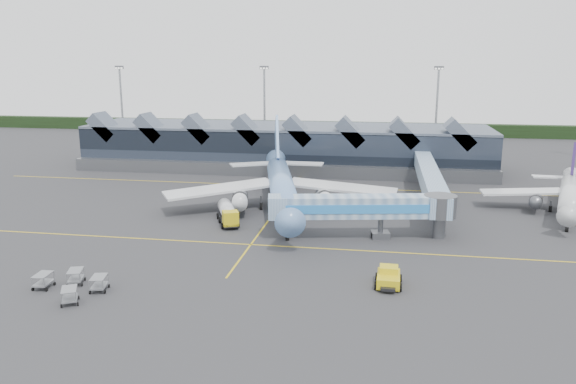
% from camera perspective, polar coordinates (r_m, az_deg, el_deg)
% --- Properties ---
extents(ground, '(260.00, 260.00, 0.00)m').
position_cam_1_polar(ground, '(82.01, -2.51, -3.61)').
color(ground, '#2C2C2F').
rests_on(ground, ground).
extents(taxi_stripes, '(120.00, 60.00, 0.01)m').
position_cam_1_polar(taxi_stripes, '(91.44, -1.20, -1.83)').
color(taxi_stripes, gold).
rests_on(taxi_stripes, ground).
extents(tree_line_far, '(260.00, 4.00, 4.00)m').
position_cam_1_polar(tree_line_far, '(188.73, 4.53, 6.53)').
color(tree_line_far, black).
rests_on(tree_line_far, ground).
extents(terminal, '(90.00, 22.25, 12.52)m').
position_cam_1_polar(terminal, '(127.37, -0.30, 4.68)').
color(terminal, black).
rests_on(terminal, ground).
extents(light_masts, '(132.40, 42.56, 22.45)m').
position_cam_1_polar(light_masts, '(140.06, 11.50, 8.33)').
color(light_masts, gray).
rests_on(light_masts, ground).
extents(main_airliner, '(37.60, 43.96, 14.25)m').
position_cam_1_polar(main_airliner, '(91.17, -0.69, 0.84)').
color(main_airliner, '#6C9DDB').
rests_on(main_airliner, ground).
extents(regional_jet, '(26.30, 29.42, 10.29)m').
position_cam_1_polar(regional_jet, '(99.38, 26.74, -0.10)').
color(regional_jet, silver).
rests_on(regional_jet, ground).
extents(jet_bridge, '(25.40, 8.18, 6.08)m').
position_cam_1_polar(jet_bridge, '(76.79, 8.68, -1.60)').
color(jet_bridge, '#6A8BB2').
rests_on(jet_bridge, ground).
extents(fuel_truck, '(5.27, 8.67, 2.97)m').
position_cam_1_polar(fuel_truck, '(84.29, -6.18, -2.03)').
color(fuel_truck, black).
rests_on(fuel_truck, ground).
extents(pushback_tug, '(2.94, 4.54, 1.97)m').
position_cam_1_polar(pushback_tug, '(62.05, 10.17, -8.57)').
color(pushback_tug, gold).
rests_on(pushback_tug, ground).
extents(baggage_carts, '(7.98, 7.43, 1.58)m').
position_cam_1_polar(baggage_carts, '(63.83, -21.09, -8.65)').
color(baggage_carts, gray).
rests_on(baggage_carts, ground).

